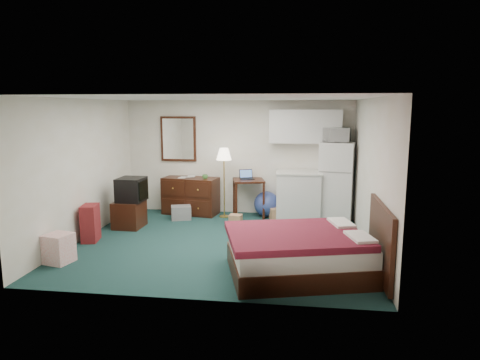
# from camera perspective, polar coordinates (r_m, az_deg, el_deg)

# --- Properties ---
(floor) EXTENTS (5.00, 4.50, 0.01)m
(floor) POSITION_cam_1_polar(r_m,az_deg,el_deg) (7.59, -2.58, -8.38)
(floor) COLOR #163230
(floor) RESTS_ON ground
(ceiling) EXTENTS (5.00, 4.50, 0.01)m
(ceiling) POSITION_cam_1_polar(r_m,az_deg,el_deg) (7.21, -2.74, 10.86)
(ceiling) COLOR beige
(ceiling) RESTS_ON walls
(walls) EXTENTS (5.01, 4.51, 2.50)m
(walls) POSITION_cam_1_polar(r_m,az_deg,el_deg) (7.30, -2.66, 1.00)
(walls) COLOR beige
(walls) RESTS_ON floor
(mirror) EXTENTS (0.80, 0.06, 1.00)m
(mirror) POSITION_cam_1_polar(r_m,az_deg,el_deg) (9.71, -8.21, 5.45)
(mirror) COLOR white
(mirror) RESTS_ON walls
(upper_cabinets) EXTENTS (1.50, 0.35, 0.70)m
(upper_cabinets) POSITION_cam_1_polar(r_m,az_deg,el_deg) (9.18, 8.69, 7.08)
(upper_cabinets) COLOR silver
(upper_cabinets) RESTS_ON walls
(headboard) EXTENTS (0.06, 1.56, 1.00)m
(headboard) POSITION_cam_1_polar(r_m,az_deg,el_deg) (6.23, 18.25, -7.62)
(headboard) COLOR #33160F
(headboard) RESTS_ON walls
(dresser) EXTENTS (1.27, 0.74, 0.82)m
(dresser) POSITION_cam_1_polar(r_m,az_deg,el_deg) (9.57, -6.58, -2.09)
(dresser) COLOR #33160F
(dresser) RESTS_ON floor
(floor_lamp) EXTENTS (0.40, 0.40, 1.50)m
(floor_lamp) POSITION_cam_1_polar(r_m,az_deg,el_deg) (9.16, -2.13, -0.39)
(floor_lamp) COLOR gold
(floor_lamp) RESTS_ON floor
(desk) EXTENTS (0.77, 0.77, 0.81)m
(desk) POSITION_cam_1_polar(r_m,az_deg,el_deg) (9.29, 1.14, -2.39)
(desk) COLOR #33160F
(desk) RESTS_ON floor
(exercise_ball) EXTENTS (0.59, 0.59, 0.55)m
(exercise_ball) POSITION_cam_1_polar(r_m,az_deg,el_deg) (9.31, 3.58, -3.22)
(exercise_ball) COLOR navy
(exercise_ball) RESTS_ON floor
(kitchen_counter) EXTENTS (0.90, 0.69, 0.99)m
(kitchen_counter) POSITION_cam_1_polar(r_m,az_deg,el_deg) (9.15, 7.80, -2.12)
(kitchen_counter) COLOR silver
(kitchen_counter) RESTS_ON floor
(fridge) EXTENTS (0.81, 0.81, 1.64)m
(fridge) POSITION_cam_1_polar(r_m,az_deg,el_deg) (9.14, 12.79, -0.18)
(fridge) COLOR silver
(fridge) RESTS_ON floor
(bed) EXTENTS (2.20, 1.91, 0.60)m
(bed) POSITION_cam_1_polar(r_m,az_deg,el_deg) (6.20, 7.75, -9.71)
(bed) COLOR #440316
(bed) RESTS_ON floor
(tv_stand) EXTENTS (0.54, 0.59, 0.52)m
(tv_stand) POSITION_cam_1_polar(r_m,az_deg,el_deg) (8.75, -14.55, -4.45)
(tv_stand) COLOR #33160F
(tv_stand) RESTS_ON floor
(suitcase) EXTENTS (0.32, 0.44, 0.65)m
(suitcase) POSITION_cam_1_polar(r_m,az_deg,el_deg) (8.05, -19.33, -5.43)
(suitcase) COLOR #5E1D14
(suitcase) RESTS_ON floor
(retail_box) EXTENTS (0.43, 0.43, 0.45)m
(retail_box) POSITION_cam_1_polar(r_m,az_deg,el_deg) (7.16, -23.01, -8.39)
(retail_box) COLOR white
(retail_box) RESTS_ON floor
(file_bin) EXTENTS (0.49, 0.42, 0.29)m
(file_bin) POSITION_cam_1_polar(r_m,az_deg,el_deg) (9.18, -7.86, -4.33)
(file_bin) COLOR slate
(file_bin) RESTS_ON floor
(cardboard_box_a) EXTENTS (0.27, 0.24, 0.21)m
(cardboard_box_a) POSITION_cam_1_polar(r_m,az_deg,el_deg) (8.68, -0.58, -5.31)
(cardboard_box_a) COLOR #9B754E
(cardboard_box_a) RESTS_ON floor
(cardboard_box_b) EXTENTS (0.28, 0.30, 0.25)m
(cardboard_box_b) POSITION_cam_1_polar(r_m,az_deg,el_deg) (9.10, 4.71, -4.52)
(cardboard_box_b) COLOR #9B754E
(cardboard_box_b) RESTS_ON floor
(laptop) EXTENTS (0.36, 0.33, 0.20)m
(laptop) POSITION_cam_1_polar(r_m,az_deg,el_deg) (9.21, 0.96, 0.71)
(laptop) COLOR black
(laptop) RESTS_ON desk
(crt_tv) EXTENTS (0.52, 0.56, 0.47)m
(crt_tv) POSITION_cam_1_polar(r_m,az_deg,el_deg) (8.66, -14.28, -1.23)
(crt_tv) COLOR black
(crt_tv) RESTS_ON tv_stand
(microwave) EXTENTS (0.59, 0.40, 0.36)m
(microwave) POSITION_cam_1_polar(r_m,az_deg,el_deg) (9.03, 12.80, 6.12)
(microwave) COLOR silver
(microwave) RESTS_ON fridge
(book_a) EXTENTS (0.16, 0.04, 0.21)m
(book_a) POSITION_cam_1_polar(r_m,az_deg,el_deg) (9.48, -8.08, 0.93)
(book_a) COLOR #9B754E
(book_a) RESTS_ON dresser
(book_b) EXTENTS (0.17, 0.04, 0.23)m
(book_b) POSITION_cam_1_polar(r_m,az_deg,el_deg) (9.57, -7.02, 1.07)
(book_b) COLOR #9B754E
(book_b) RESTS_ON dresser
(mug) EXTENTS (0.13, 0.11, 0.12)m
(mug) POSITION_cam_1_polar(r_m,az_deg,el_deg) (9.27, -4.69, 0.51)
(mug) COLOR #3D7833
(mug) RESTS_ON dresser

